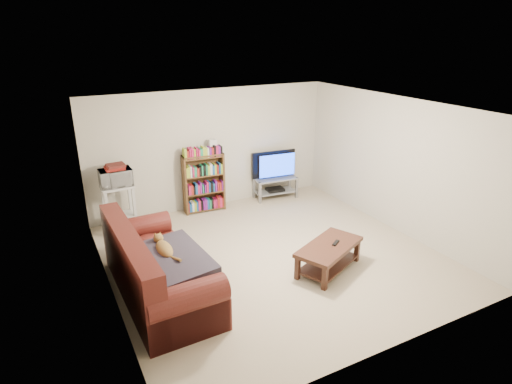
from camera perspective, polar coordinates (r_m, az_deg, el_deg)
floor at (r=7.05m, az=2.25°, el=-8.52°), size 5.00×5.00×0.00m
ceiling at (r=6.23m, az=2.57°, el=11.09°), size 5.00×5.00×0.00m
wall_back at (r=8.70m, az=-5.87°, el=5.71°), size 5.00×0.00×5.00m
wall_front at (r=4.74m, az=17.78°, el=-8.61°), size 5.00×0.00×5.00m
wall_left at (r=5.80m, az=-19.59°, el=-3.31°), size 0.00×5.00×5.00m
wall_right at (r=8.03m, az=18.09°, el=3.49°), size 0.00×5.00×5.00m
sofa at (r=6.08m, az=-13.51°, el=-10.50°), size 1.09×2.40×1.01m
blanket at (r=5.87m, az=-11.42°, el=-8.87°), size 1.04×1.28×0.20m
cat at (r=6.03m, az=-12.12°, el=-7.46°), size 0.28×0.65×0.19m
coffee_table at (r=6.63m, az=9.68°, el=-7.96°), size 1.29×1.00×0.42m
remote at (r=6.63m, az=10.59°, el=-6.68°), size 0.19×0.15×0.02m
tv_stand at (r=9.29m, az=2.58°, el=1.06°), size 0.96×0.50×0.46m
television at (r=9.15m, az=2.62°, el=3.61°), size 1.00×0.23×0.57m
dvd_player at (r=9.33m, az=2.57°, el=0.34°), size 0.39×0.29×0.06m
bookshelf at (r=8.57m, az=-6.98°, el=1.32°), size 0.83×0.31×1.18m
shelf_clutter at (r=8.41m, az=-6.57°, el=5.80°), size 0.61×0.20×0.28m
microwave_stand at (r=8.04m, az=-17.83°, el=-1.29°), size 0.56×0.41×0.88m
microwave at (r=7.88m, az=-18.20°, el=1.85°), size 0.55×0.38×0.30m
game_boxes at (r=7.83m, az=-18.34°, el=3.06°), size 0.33×0.29×0.05m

